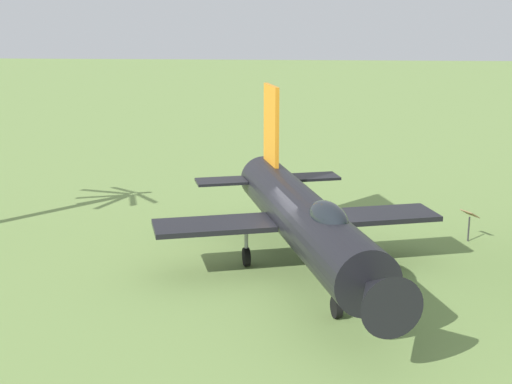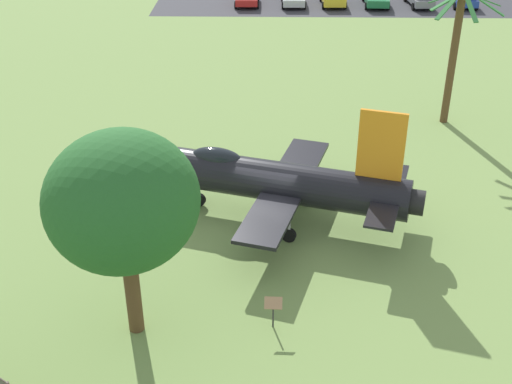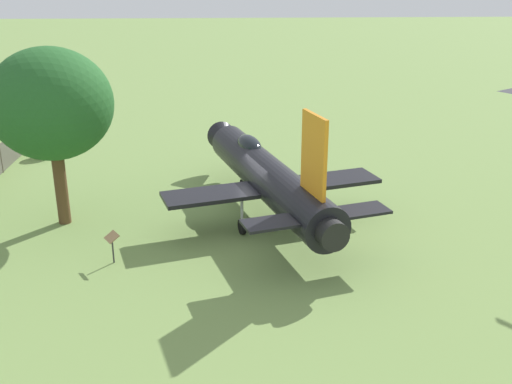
# 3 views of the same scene
# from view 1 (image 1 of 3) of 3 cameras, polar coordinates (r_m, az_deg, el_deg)

# --- Properties ---
(ground_plane) EXTENTS (200.00, 200.00, 0.00)m
(ground_plane) POSITION_cam_1_polar(r_m,az_deg,el_deg) (22.77, 3.65, -6.46)
(ground_plane) COLOR #75934C
(display_jet) EXTENTS (13.02, 9.15, 5.45)m
(display_jet) POSITION_cam_1_polar(r_m,az_deg,el_deg) (21.85, 3.99, -2.24)
(display_jet) COLOR black
(display_jet) RESTS_ON ground_plane
(info_plaque) EXTENTS (0.72, 0.65, 1.14)m
(info_plaque) POSITION_cam_1_polar(r_m,az_deg,el_deg) (26.70, 16.47, -1.99)
(info_plaque) COLOR #333333
(info_plaque) RESTS_ON ground_plane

